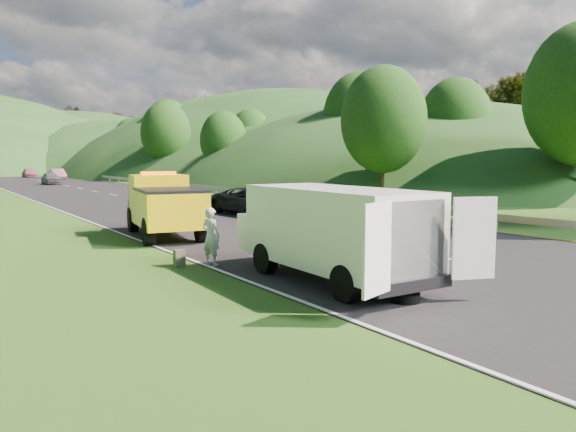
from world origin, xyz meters
TOP-DOWN VIEW (x-y plane):
  - ground at (0.00, 0.00)m, footprint 320.00×320.00m
  - road_surface at (3.00, 40.00)m, footprint 14.00×200.00m
  - guardrail at (10.30, 52.50)m, footprint 0.06×140.00m
  - tree_line_right at (23.00, 60.00)m, footprint 14.00×140.00m
  - hills_backdrop at (6.50, 134.70)m, footprint 201.00×288.60m
  - tow_truck at (-2.65, 7.27)m, footprint 3.30×6.44m
  - white_van at (-2.05, -3.05)m, footprint 3.80×6.98m
  - woman at (-3.75, 0.59)m, footprint 0.67×0.76m
  - child at (-2.34, -0.87)m, footprint 0.62×0.60m
  - worker at (-0.50, -4.43)m, footprint 1.17×0.71m
  - suitcase at (-4.61, 0.97)m, footprint 0.34×0.21m
  - spare_tire at (-1.97, -5.66)m, footprint 0.68×0.68m
  - passing_suv at (4.68, 12.87)m, footprint 3.06×5.72m
  - dist_car_a at (2.18, 56.68)m, footprint 1.72×4.28m
  - dist_car_b at (5.71, 70.98)m, footprint 1.67×4.79m
  - dist_car_c at (4.02, 83.72)m, footprint 1.95×4.79m

SIDE VIEW (x-z plane):
  - ground at x=0.00m, z-range 0.00..0.00m
  - guardrail at x=10.30m, z-range -0.76..0.76m
  - tree_line_right at x=23.00m, z-range -7.00..7.00m
  - hills_backdrop at x=6.50m, z-range -22.00..22.00m
  - woman at x=-3.75m, z-range -0.87..0.87m
  - child at x=-2.34m, z-range -0.50..0.50m
  - worker at x=-0.50m, z-range -0.89..0.89m
  - spare_tire at x=-1.97m, z-range -0.10..0.10m
  - passing_suv at x=4.68m, z-range -0.76..0.76m
  - dist_car_a at x=2.18m, z-range -0.73..0.73m
  - dist_car_b at x=5.71m, z-range -0.79..0.79m
  - dist_car_c at x=4.02m, z-range -0.69..0.69m
  - road_surface at x=3.00m, z-range 0.00..0.02m
  - suitcase at x=-4.61m, z-range 0.00..0.52m
  - tow_truck at x=-2.65m, z-range -0.03..2.61m
  - white_van at x=-2.05m, z-range 0.16..2.62m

